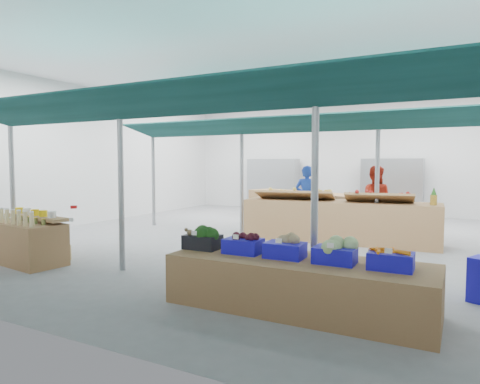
{
  "coord_description": "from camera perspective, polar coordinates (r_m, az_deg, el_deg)",
  "views": [
    {
      "loc": [
        4.33,
        -9.57,
        1.9
      ],
      "look_at": [
        0.07,
        -1.6,
        1.27
      ],
      "focal_mm": 32.0,
      "sensor_mm": 36.0,
      "label": 1
    }
  ],
  "objects": [
    {
      "name": "fruit_counter",
      "position": [
        10.52,
        13.08,
        -3.82
      ],
      "size": [
        4.59,
        1.4,
        0.97
      ],
      "primitive_type": "cube",
      "rotation": [
        0.0,
        0.0,
        0.07
      ],
      "color": "olive",
      "rests_on": "floor"
    },
    {
      "name": "back_shelving_right",
      "position": [
        15.77,
        19.57,
        0.51
      ],
      "size": [
        2.0,
        0.5,
        2.0
      ],
      "primitive_type": "cube",
      "color": "#B23F33",
      "rests_on": "floor"
    },
    {
      "name": "veg_counter",
      "position": [
        5.67,
        7.78,
        -12.11
      ],
      "size": [
        3.39,
        1.16,
        0.66
      ],
      "primitive_type": "cube",
      "rotation": [
        0.0,
        0.0,
        0.01
      ],
      "color": "olive",
      "rests_on": "floor"
    },
    {
      "name": "back_shelving_left",
      "position": [
        17.03,
        4.42,
        0.97
      ],
      "size": [
        2.0,
        0.5,
        2.0
      ],
      "primitive_type": "cube",
      "color": "#B23F33",
      "rests_on": "floor"
    },
    {
      "name": "vendor_left",
      "position": [
        11.88,
        8.89,
        -0.85
      ],
      "size": [
        0.69,
        0.48,
        1.81
      ],
      "primitive_type": "imported",
      "rotation": [
        0.0,
        0.0,
        3.21
      ],
      "color": "#1939A3",
      "rests_on": "floor"
    },
    {
      "name": "crate_broccoli",
      "position": [
        6.19,
        -5.02,
        -6.1
      ],
      "size": [
        0.51,
        0.41,
        0.35
      ],
      "rotation": [
        0.0,
        0.0,
        0.02
      ],
      "color": "black",
      "rests_on": "veg_counter"
    },
    {
      "name": "vendor_right",
      "position": [
        11.41,
        17.46,
        -1.18
      ],
      "size": [
        0.93,
        0.75,
        1.81
      ],
      "primitive_type": "imported",
      "rotation": [
        0.0,
        0.0,
        3.21
      ],
      "color": "#AF2615",
      "rests_on": "floor"
    },
    {
      "name": "crate_beets",
      "position": [
        5.87,
        0.43,
        -6.89
      ],
      "size": [
        0.51,
        0.41,
        0.29
      ],
      "rotation": [
        0.0,
        0.0,
        0.02
      ],
      "color": "#1611B9",
      "rests_on": "veg_counter"
    },
    {
      "name": "crate_celeriac",
      "position": [
        5.62,
        6.01,
        -7.28
      ],
      "size": [
        0.51,
        0.41,
        0.31
      ],
      "rotation": [
        0.0,
        0.0,
        0.02
      ],
      "color": "#1611B9",
      "rests_on": "veg_counter"
    },
    {
      "name": "sparrow",
      "position": [
        6.16,
        -6.79,
        -5.32
      ],
      "size": [
        0.12,
        0.09,
        0.11
      ],
      "rotation": [
        0.0,
        0.0,
        0.02
      ],
      "color": "brown",
      "rests_on": "crate_broccoli"
    },
    {
      "name": "awnings",
      "position": [
        8.65,
        3.56,
        9.85
      ],
      "size": [
        9.5,
        7.08,
        0.3
      ],
      "color": "#0B302C",
      "rests_on": "pole_grid"
    },
    {
      "name": "pole_grid",
      "position": [
        8.6,
        3.53,
        3.42
      ],
      "size": [
        10.0,
        4.6,
        3.0
      ],
      "color": "gray",
      "rests_on": "floor"
    },
    {
      "name": "hall",
      "position": [
        11.85,
        6.69,
        7.59
      ],
      "size": [
        13.0,
        13.0,
        13.0
      ],
      "color": "silver",
      "rests_on": "ground"
    },
    {
      "name": "apple_heap_red",
      "position": [
        10.22,
        18.06,
        -0.48
      ],
      "size": [
        1.58,
        0.91,
        0.27
      ],
      "rotation": [
        0.0,
        0.0,
        0.14
      ],
      "color": "#997247",
      "rests_on": "fruit_counter"
    },
    {
      "name": "pineapple",
      "position": [
        10.16,
        24.42,
        -0.58
      ],
      "size": [
        0.14,
        0.14,
        0.39
      ],
      "rotation": [
        0.0,
        0.0,
        0.14
      ],
      "color": "#8C6019",
      "rests_on": "fruit_counter"
    },
    {
      "name": "floor",
      "position": [
        10.68,
        3.74,
        -6.25
      ],
      "size": [
        13.0,
        13.0,
        0.0
      ],
      "primitive_type": "plane",
      "color": "slate",
      "rests_on": "ground"
    },
    {
      "name": "crate_carrots",
      "position": [
        5.3,
        19.47,
        -8.54
      ],
      "size": [
        0.51,
        0.41,
        0.29
      ],
      "rotation": [
        0.0,
        0.0,
        0.02
      ],
      "color": "#1611B9",
      "rests_on": "veg_counter"
    },
    {
      "name": "far_counter",
      "position": [
        13.51,
        10.21,
        -2.13
      ],
      "size": [
        5.25,
        2.89,
        0.94
      ],
      "primitive_type": "cube",
      "rotation": [
        0.0,
        0.0,
        -0.38
      ],
      "color": "olive",
      "rests_on": "floor"
    },
    {
      "name": "crate_cabbage",
      "position": [
        5.42,
        12.54,
        -7.63
      ],
      "size": [
        0.51,
        0.41,
        0.35
      ],
      "rotation": [
        0.0,
        0.0,
        0.02
      ],
      "color": "#1611B9",
      "rests_on": "veg_counter"
    },
    {
      "name": "bottle_shelf",
      "position": [
        9.05,
        -26.56,
        -5.8
      ],
      "size": [
        1.82,
        1.26,
        1.05
      ],
      "rotation": [
        0.0,
        0.0,
        -0.13
      ],
      "color": "olive",
      "rests_on": "floor"
    },
    {
      "name": "pole_ribbon",
      "position": [
        8.17,
        -21.32,
        -2.03
      ],
      "size": [
        0.12,
        0.12,
        0.28
      ],
      "color": "red",
      "rests_on": "pole_grid"
    },
    {
      "name": "apple_heap_yellow",
      "position": [
        10.61,
        7.31,
        -0.16
      ],
      "size": [
        1.98,
        0.96,
        0.27
      ],
      "rotation": [
        0.0,
        0.0,
        0.14
      ],
      "color": "#997247",
      "rests_on": "fruit_counter"
    }
  ]
}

